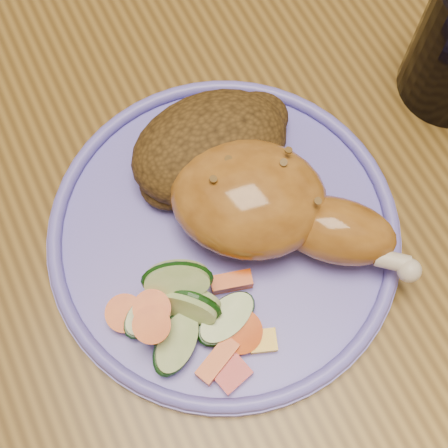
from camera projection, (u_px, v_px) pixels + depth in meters
name	position (u px, v px, depth m)	size (l,w,h in m)	color
ground	(213.00, 328.00, 1.19)	(4.00, 4.00, 0.00)	#4F381B
dining_table	(201.00, 175.00, 0.57)	(0.90, 1.40, 0.75)	brown
plate	(224.00, 235.00, 0.45)	(0.25, 0.25, 0.01)	#6C63D4
plate_rim	(224.00, 229.00, 0.44)	(0.25, 0.25, 0.01)	#6C63D4
chicken_leg	(270.00, 206.00, 0.42)	(0.16, 0.16, 0.06)	#A66722
rice_pilaf	(212.00, 146.00, 0.45)	(0.13, 0.08, 0.05)	#493112
vegetable_pile	(186.00, 315.00, 0.41)	(0.10, 0.10, 0.05)	#A50A05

